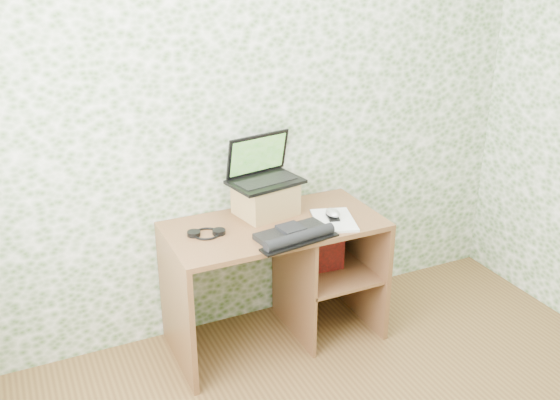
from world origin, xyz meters
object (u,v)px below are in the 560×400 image
riser (266,199)px  notepad (334,220)px  desk (285,261)px  laptop (262,171)px  keyboard (295,235)px

riser → notepad: riser is taller
desk → riser: (-0.07, 0.12, 0.36)m
laptop → keyboard: bearing=-99.7°
riser → notepad: size_ratio=1.01×
desk → riser: bearing=120.1°
laptop → notepad: size_ratio=1.42×
riser → laptop: bearing=90.0°
riser → laptop: (0.00, 0.04, 0.15)m
keyboard → riser: bearing=83.0°
desk → riser: riser is taller
keyboard → notepad: keyboard is taller
desk → keyboard: bearing=-103.7°
riser → keyboard: 0.37m
desk → keyboard: keyboard is taller
desk → notepad: notepad is taller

